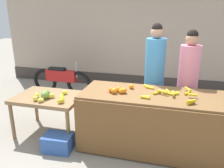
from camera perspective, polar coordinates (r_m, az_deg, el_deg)
ground_plane at (r=3.88m, az=1.83°, el=-14.42°), size 24.00×24.00×0.00m
market_wall_back at (r=6.19m, az=8.43°, el=14.24°), size 8.24×0.23×3.44m
fruit_stall_counter at (r=3.58m, az=10.12°, el=-9.37°), size 2.19×0.88×0.91m
side_table_wooden at (r=4.03m, az=-15.69°, el=-3.96°), size 1.12×0.80×0.70m
banana_bunch_pile at (r=3.40m, az=14.27°, el=-2.30°), size 0.80×0.67×0.07m
orange_pile at (r=3.40m, az=1.95°, el=-1.48°), size 0.34×0.37×0.09m
mango_papaya_pile at (r=3.84m, az=-15.74°, el=-2.90°), size 0.63×0.52×0.14m
vendor_woman_blue_shirt at (r=4.04m, az=10.59°, el=1.55°), size 0.34×0.34×1.90m
vendor_woman_pink_shirt at (r=4.04m, az=18.50°, el=0.19°), size 0.34×0.34×1.80m
parked_motorcycle at (r=5.93m, az=-12.67°, el=1.13°), size 1.60×0.18×0.88m
produce_crate at (r=3.72m, az=-13.46°, el=-14.18°), size 0.46×0.35×0.26m
produce_sack at (r=4.61m, az=-1.02°, el=-5.66°), size 0.47×0.46×0.46m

